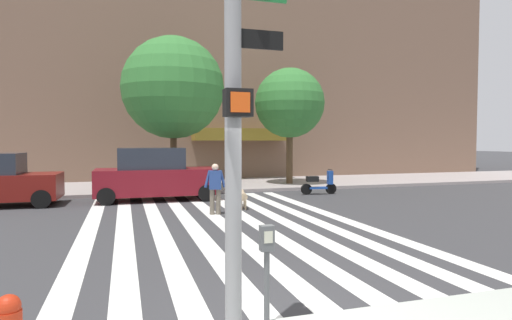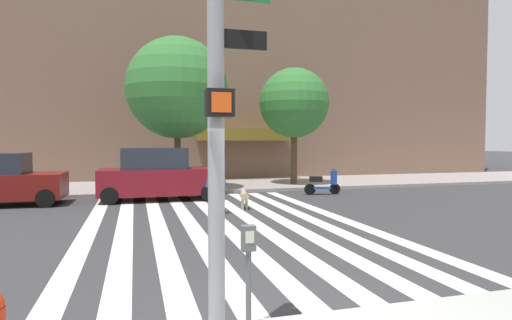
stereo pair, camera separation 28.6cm
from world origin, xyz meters
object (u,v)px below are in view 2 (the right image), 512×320
parked_car_behind_first (158,175)px  pedestrian_dog_walker (216,186)px  street_tree_middle (294,103)px  traffic_light_pole (217,30)px  dog_on_leash (244,196)px  street_tree_nearest (177,88)px  parking_meter_curbside (249,272)px  parked_scooter (322,184)px

parked_car_behind_first → pedestrian_dog_walker: size_ratio=2.86×
street_tree_middle → pedestrian_dog_walker: (-5.46, -7.25, -3.40)m
street_tree_middle → traffic_light_pole: bearing=-113.6°
parked_car_behind_first → dog_on_leash: bearing=-48.2°
traffic_light_pole → street_tree_nearest: (1.04, 15.24, 1.24)m
parking_meter_curbside → parked_scooter: 14.79m
traffic_light_pole → parked_car_behind_first: traffic_light_pole is taller
parking_meter_curbside → street_tree_nearest: 15.97m
parking_meter_curbside → parked_scooter: size_ratio=0.83×
dog_on_leash → street_tree_middle: bearing=56.0°
parked_car_behind_first → dog_on_leash: 4.20m
parking_meter_curbside → street_tree_middle: bearing=67.5°
parked_scooter → pedestrian_dog_walker: 6.65m
street_tree_nearest → pedestrian_dog_walker: (0.63, -6.18, -3.84)m
traffic_light_pole → dog_on_leash: bearing=74.1°
dog_on_leash → street_tree_nearest: bearing=108.6°
pedestrian_dog_walker → traffic_light_pole: bearing=-100.5°
parking_meter_curbside → parked_car_behind_first: size_ratio=0.29×
parking_meter_curbside → street_tree_nearest: street_tree_nearest is taller
street_tree_nearest → street_tree_middle: size_ratio=1.15×
street_tree_middle → dog_on_leash: size_ratio=6.02×
traffic_light_pole → street_tree_middle: bearing=66.4°
parking_meter_curbside → pedestrian_dog_walker: pedestrian_dog_walker is taller
parked_car_behind_first → street_tree_middle: (7.08, 3.29, 3.33)m
traffic_light_pole → pedestrian_dog_walker: bearing=79.5°
dog_on_leash → parked_car_behind_first: bearing=131.8°
traffic_light_pole → street_tree_nearest: size_ratio=0.84×
parked_car_behind_first → parked_scooter: (7.09, -0.22, -0.52)m
parking_meter_curbside → street_tree_middle: size_ratio=0.23×
pedestrian_dog_walker → dog_on_leash: (1.16, 0.86, -0.48)m
traffic_light_pole → parked_car_behind_first: 13.27m
traffic_light_pole → dog_on_leash: 10.77m
traffic_light_pole → parking_meter_curbside: size_ratio=4.26×
parked_scooter → traffic_light_pole: bearing=-119.1°
street_tree_nearest → pedestrian_dog_walker: 7.30m
parked_scooter → dog_on_leash: size_ratio=1.64×
parked_scooter → dog_on_leash: (-4.31, -2.88, -0.04)m
parked_scooter → street_tree_nearest: street_tree_nearest is taller
parked_car_behind_first → dog_on_leash: size_ratio=4.71×
parked_scooter → dog_on_leash: 5.19m
street_tree_nearest → pedestrian_dog_walker: size_ratio=4.22×
street_tree_middle → pedestrian_dog_walker: 9.70m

